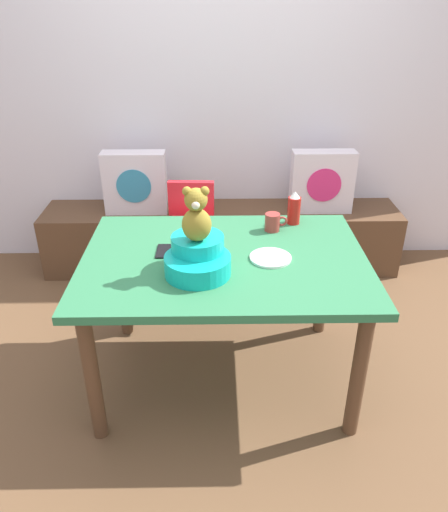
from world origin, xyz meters
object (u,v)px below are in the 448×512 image
Objects in this scene: infant_seat_teal at (198,258)px; coffee_mug at (273,222)px; dining_table at (224,274)px; cell_phone at (164,251)px; ketchup_bottle at (294,208)px; book_stack at (190,205)px; highchair at (190,228)px; dinner_plate_near at (271,258)px; teddy_bear at (196,216)px; pillow_floral_left at (135,183)px; pillow_floral_right at (322,182)px.

infant_seat_teal is 0.58m from coffee_mug.
cell_phone is (-0.30, 0.05, 0.10)m from dining_table.
dining_table is 0.42m from coffee_mug.
ketchup_bottle is at bearing 46.12° from infant_seat_teal.
book_stack is at bearing -92.97° from cell_phone.
highchair is 0.96m from dinner_plate_near.
highchair is 5.49× the size of cell_phone.
teddy_bear reaches higher than book_stack.
pillow_floral_left is 1.46m from infant_seat_teal.
book_stack is 1.67× the size of coffee_mug.
teddy_bear reaches higher than highchair.
coffee_mug is at bearing 82.46° from dinner_plate_near.
book_stack is at bearing 117.29° from coffee_mug.
cell_phone is at bearing 171.16° from dinner_plate_near.
teddy_bear reaches higher than dinner_plate_near.
highchair is 3.95× the size of dinner_plate_near.
teddy_bear is 2.08× the size of coffee_mug.
dining_table is 6.86× the size of dinner_plate_near.
infant_seat_teal is at bearing 131.83° from cell_phone.
infant_seat_teal is (0.49, -1.37, 0.13)m from pillow_floral_left.
highchair is at bearing -87.59° from book_stack.
cell_phone is (-0.17, 0.20, -0.27)m from teddy_bear.
dining_table is at bearing 173.25° from dinner_plate_near.
pillow_floral_right reaches higher than dining_table.
teddy_bear is (0.09, -0.95, 0.50)m from highchair.
pillow_floral_right is at bearing -1.27° from book_stack.
coffee_mug is (0.26, 0.29, 0.14)m from dining_table.
ketchup_bottle reaches higher than pillow_floral_left.
highchair is (-0.21, 0.81, -0.12)m from dining_table.
ketchup_bottle is 0.92× the size of dinner_plate_near.
coffee_mug is at bearing -143.49° from ketchup_bottle.
book_stack is at bearing 94.29° from infant_seat_teal.
ketchup_bottle is 0.16m from coffee_mug.
dinner_plate_near is at bearing -97.54° from coffee_mug.
dining_table is 5.49× the size of teddy_bear.
teddy_bear is at bearing -131.34° from coffee_mug.
dinner_plate_near is at bearing 18.80° from infant_seat_teal.
cell_phone is at bearing 131.43° from infant_seat_teal.
pillow_floral_left is at bearing 109.59° from teddy_bear.
ketchup_bottle reaches higher than pillow_floral_right.
cell_phone is (-0.56, -0.24, -0.04)m from coffee_mug.
ketchup_bottle is at bearing 46.15° from teddy_bear.
infant_seat_teal is at bearing -84.85° from highchair.
dining_table is at bearing -131.74° from coffee_mug.
highchair is 3.16× the size of teddy_bear.
pillow_floral_left is 3.67× the size of coffee_mug.
highchair is at bearing -96.30° from cell_phone.
dining_table is 0.58m from ketchup_bottle.
teddy_bear is at bearing -130.50° from dining_table.
book_stack is 1.08× the size of ketchup_bottle.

